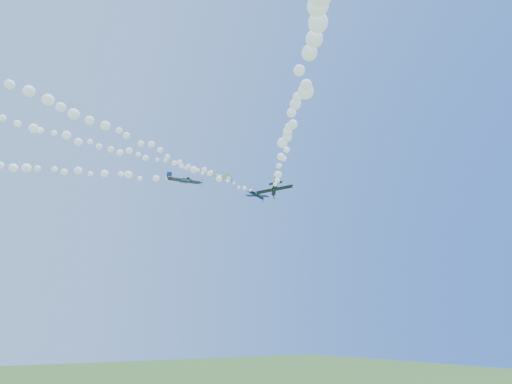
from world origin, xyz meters
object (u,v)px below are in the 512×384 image
plane_grey (185,180)px  plane_navy (257,195)px  plane_white (222,177)px  plane_black (274,189)px

plane_grey → plane_navy: bearing=36.4°
plane_navy → plane_grey: 24.47m
plane_white → plane_grey: plane_white is taller
plane_white → plane_black: 40.79m
plane_white → plane_navy: (4.84, -10.21, -7.11)m
plane_navy → plane_grey: plane_navy is taller
plane_grey → plane_black: size_ratio=1.24×
plane_white → plane_navy: plane_white is taller
plane_grey → plane_black: bearing=-45.1°
plane_navy → plane_black: 30.94m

